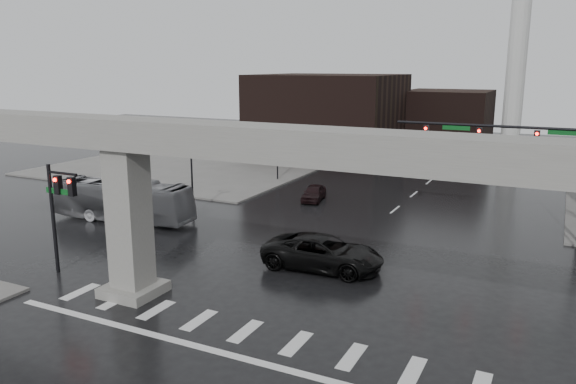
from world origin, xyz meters
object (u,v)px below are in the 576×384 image
pickup_truck (323,253)px  city_bus (123,201)px  signal_mast_arm (522,149)px  far_car (314,193)px

pickup_truck → city_bus: (-16.86, 2.71, 0.57)m
signal_mast_arm → far_car: bearing=169.0°
city_bus → far_car: 15.42m
pickup_truck → city_bus: 17.09m
signal_mast_arm → pickup_truck: signal_mast_arm is taller
signal_mast_arm → city_bus: size_ratio=1.13×
signal_mast_arm → pickup_truck: (-8.99, -11.38, -4.90)m
city_bus → far_car: city_bus is taller
signal_mast_arm → city_bus: (-25.85, -8.67, -4.33)m
signal_mast_arm → pickup_truck: bearing=-128.3°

